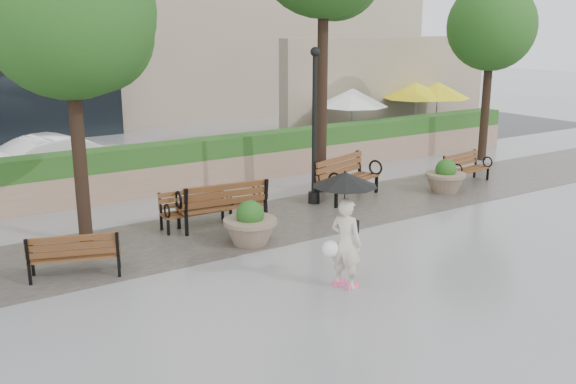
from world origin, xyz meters
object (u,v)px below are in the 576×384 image
bench_0 (76,264)px  planter_right (445,179)px  bench_3 (348,186)px  planter_left (250,227)px  pedestrian (345,218)px  bench_2 (223,213)px  bench_1 (196,217)px  lamppost (314,137)px  car_right (64,158)px  bench_4 (466,174)px

bench_0 → planter_right: 10.23m
bench_3 → planter_left: (-3.98, -1.75, 0.04)m
pedestrian → planter_left: bearing=-16.5°
bench_0 → pedestrian: size_ratio=0.83×
bench_0 → bench_2: (3.63, 1.19, 0.06)m
planter_left → pedestrian: pedestrian is taller
bench_0 → planter_left: size_ratio=1.52×
bench_1 → lamppost: lamppost is taller
bench_0 → car_right: (1.83, 7.70, 0.44)m
bench_2 → planter_left: 1.36m
bench_2 → bench_4: bench_2 is taller
bench_2 → lamppost: (2.88, 0.49, 1.41)m
lamppost → bench_4: bearing=-7.4°
bench_0 → planter_right: planter_right is taller
planter_right → pedestrian: pedestrian is taller
car_right → bench_4: bearing=-138.7°
bench_0 → pedestrian: 4.97m
bench_0 → bench_4: bearing=-156.1°
planter_right → bench_2: bearing=175.3°
bench_4 → pedestrian: pedestrian is taller
planter_left → lamppost: bearing=32.1°
bench_2 → planter_right: bench_2 is taller
planter_right → lamppost: bearing=164.5°
bench_1 → bench_2: (0.53, -0.29, 0.07)m
bench_4 → bench_1: bearing=169.0°
bench_3 → lamppost: bearing=156.6°
planter_left → pedestrian: 2.99m
pedestrian → bench_1: bearing=-12.5°
planter_left → pedestrian: (0.25, -2.85, 0.88)m
bench_2 → car_right: bearing=-68.1°
planter_right → car_right: size_ratio=0.26×
bench_4 → pedestrian: size_ratio=0.81×
bench_2 → planter_right: bearing=-178.4°
planter_right → pedestrian: bearing=-150.1°
planter_left → planter_right: size_ratio=1.03×
bench_0 → bench_4: (11.49, 1.03, -0.00)m
planter_right → pedestrian: (-6.39, -3.67, 0.89)m
lamppost → bench_0: bearing=-165.6°
bench_0 → lamppost: (6.51, 1.67, 1.48)m
bench_4 → bench_3: bearing=164.2°
bench_3 → lamppost: lamppost is taller
planter_left → lamppost: (2.94, 1.85, 1.36)m
bench_0 → bench_1: bench_0 is taller
bench_0 → bench_1: bearing=-135.9°
bench_4 → car_right: (-9.67, 6.67, 0.44)m
bench_2 → car_right: size_ratio=0.49×
bench_4 → car_right: size_ratio=0.39×
bench_0 → planter_left: 3.57m
bench_1 → planter_right: 7.15m
bench_3 → bench_4: (3.94, -0.55, -0.07)m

